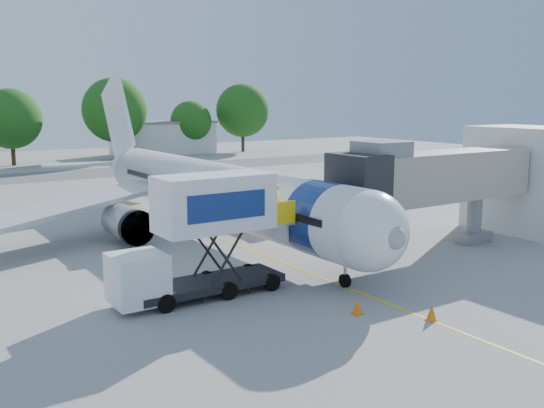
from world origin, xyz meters
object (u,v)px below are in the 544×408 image
catering_hiloader (201,237)px  ground_tug (491,299)px  aircraft (209,190)px  jet_bridge (425,179)px

catering_hiloader → ground_tug: (8.50, -8.95, -1.95)m
catering_hiloader → aircraft: bearing=60.6°
aircraft → catering_hiloader: bearing=-119.4°
aircraft → jet_bridge: size_ratio=2.71×
jet_bridge → ground_tug: (-5.76, -8.96, -3.53)m
jet_bridge → catering_hiloader: jet_bridge is taller
aircraft → jet_bridge: (7.99, -11.12, 1.39)m
aircraft → catering_hiloader: (-6.27, -11.12, -0.19)m
jet_bridge → ground_tug: bearing=-122.7°
aircraft → ground_tug: (2.23, -20.08, -2.14)m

